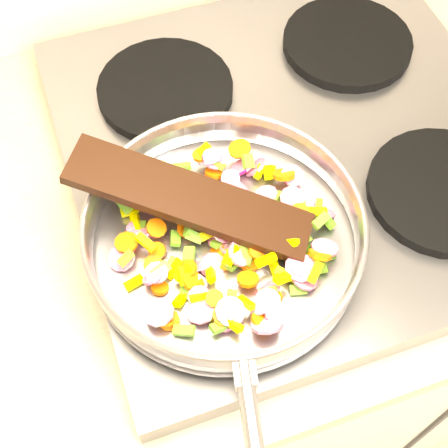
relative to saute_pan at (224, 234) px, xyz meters
name	(u,v)px	position (x,y,z in m)	size (l,w,h in m)	color
cooktop	(295,150)	(0.15, 0.13, -0.07)	(0.60, 0.60, 0.04)	#939399
grate_fl	(233,256)	(0.01, -0.01, -0.04)	(0.19, 0.19, 0.02)	black
grate_fr	(443,191)	(0.29, -0.01, -0.04)	(0.19, 0.19, 0.02)	black
grate_bl	(165,89)	(0.01, 0.27, -0.04)	(0.19, 0.19, 0.02)	black
grate_br	(347,43)	(0.29, 0.27, -0.04)	(0.19, 0.19, 0.02)	black
saute_pan	(224,234)	(0.00, 0.00, 0.00)	(0.36, 0.52, 0.06)	#9E9EA5
vegetable_heap	(228,239)	(0.00, 0.00, -0.01)	(0.28, 0.27, 0.05)	#F4E600
wooden_spatula	(190,199)	(-0.03, 0.04, 0.02)	(0.28, 0.06, 0.01)	black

